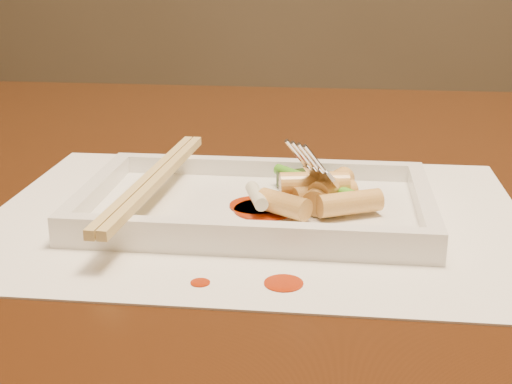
# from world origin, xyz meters

# --- Properties ---
(table) EXTENTS (1.40, 0.90, 0.75)m
(table) POSITION_xyz_m (0.00, 0.00, 0.65)
(table) COLOR black
(table) RESTS_ON ground
(placemat) EXTENTS (0.40, 0.30, 0.00)m
(placemat) POSITION_xyz_m (-0.04, -0.08, 0.75)
(placemat) COLOR white
(placemat) RESTS_ON table
(sauce_splatter_a) EXTENTS (0.02, 0.02, 0.00)m
(sauce_splatter_a) POSITION_xyz_m (-0.01, -0.19, 0.75)
(sauce_splatter_a) COLOR #9E2304
(sauce_splatter_a) RESTS_ON placemat
(sauce_splatter_b) EXTENTS (0.01, 0.01, 0.00)m
(sauce_splatter_b) POSITION_xyz_m (-0.06, -0.20, 0.75)
(sauce_splatter_b) COLOR #9E2304
(sauce_splatter_b) RESTS_ON placemat
(plate_base) EXTENTS (0.26, 0.16, 0.01)m
(plate_base) POSITION_xyz_m (-0.04, -0.08, 0.76)
(plate_base) COLOR white
(plate_base) RESTS_ON placemat
(plate_rim_far) EXTENTS (0.26, 0.01, 0.01)m
(plate_rim_far) POSITION_xyz_m (-0.04, -0.01, 0.77)
(plate_rim_far) COLOR white
(plate_rim_far) RESTS_ON plate_base
(plate_rim_near) EXTENTS (0.26, 0.01, 0.01)m
(plate_rim_near) POSITION_xyz_m (-0.04, -0.15, 0.77)
(plate_rim_near) COLOR white
(plate_rim_near) RESTS_ON plate_base
(plate_rim_left) EXTENTS (0.01, 0.14, 0.01)m
(plate_rim_left) POSITION_xyz_m (-0.17, -0.08, 0.77)
(plate_rim_left) COLOR white
(plate_rim_left) RESTS_ON plate_base
(plate_rim_right) EXTENTS (0.01, 0.14, 0.01)m
(plate_rim_right) POSITION_xyz_m (0.08, -0.08, 0.77)
(plate_rim_right) COLOR white
(plate_rim_right) RESTS_ON plate_base
(veg_piece) EXTENTS (0.05, 0.04, 0.01)m
(veg_piece) POSITION_xyz_m (-0.01, -0.04, 0.77)
(veg_piece) COLOR black
(veg_piece) RESTS_ON plate_base
(scallion_white) EXTENTS (0.02, 0.04, 0.01)m
(scallion_white) POSITION_xyz_m (-0.04, -0.09, 0.77)
(scallion_white) COLOR #EAEACC
(scallion_white) RESTS_ON plate_base
(scallion_green) EXTENTS (0.07, 0.07, 0.01)m
(scallion_green) POSITION_xyz_m (-0.00, -0.06, 0.77)
(scallion_green) COLOR #378F17
(scallion_green) RESTS_ON plate_base
(chopstick_a) EXTENTS (0.02, 0.23, 0.01)m
(chopstick_a) POSITION_xyz_m (-0.12, -0.08, 0.78)
(chopstick_a) COLOR tan
(chopstick_a) RESTS_ON plate_rim_near
(chopstick_b) EXTENTS (0.02, 0.23, 0.01)m
(chopstick_b) POSITION_xyz_m (-0.12, -0.08, 0.78)
(chopstick_b) COLOR tan
(chopstick_b) RESTS_ON plate_rim_near
(fork) EXTENTS (0.09, 0.10, 0.14)m
(fork) POSITION_xyz_m (0.03, -0.06, 0.83)
(fork) COLOR silver
(fork) RESTS_ON plate_base
(sauce_blob_0) EXTENTS (0.04, 0.04, 0.00)m
(sauce_blob_0) POSITION_xyz_m (-0.04, -0.08, 0.76)
(sauce_blob_0) COLOR #9E2304
(sauce_blob_0) RESTS_ON plate_base
(sauce_blob_1) EXTENTS (0.05, 0.05, 0.00)m
(sauce_blob_1) POSITION_xyz_m (-0.04, -0.09, 0.76)
(sauce_blob_1) COLOR #9E2304
(sauce_blob_1) RESTS_ON plate_base
(rice_cake_0) EXTENTS (0.03, 0.04, 0.02)m
(rice_cake_0) POSITION_xyz_m (0.01, -0.08, 0.77)
(rice_cake_0) COLOR #E5C06B
(rice_cake_0) RESTS_ON plate_base
(rice_cake_1) EXTENTS (0.04, 0.04, 0.02)m
(rice_cake_1) POSITION_xyz_m (-0.02, -0.11, 0.77)
(rice_cake_1) COLOR #E5C06B
(rice_cake_1) RESTS_ON plate_base
(rice_cake_2) EXTENTS (0.03, 0.05, 0.02)m
(rice_cake_2) POSITION_xyz_m (0.01, -0.08, 0.78)
(rice_cake_2) COLOR #E5C06B
(rice_cake_2) RESTS_ON plate_base
(rice_cake_3) EXTENTS (0.05, 0.04, 0.02)m
(rice_cake_3) POSITION_xyz_m (0.03, -0.10, 0.77)
(rice_cake_3) COLOR #E5C06B
(rice_cake_3) RESTS_ON plate_base
(rice_cake_4) EXTENTS (0.05, 0.04, 0.02)m
(rice_cake_4) POSITION_xyz_m (0.01, -0.08, 0.77)
(rice_cake_4) COLOR #E5C06B
(rice_cake_4) RESTS_ON plate_base
(rice_cake_5) EXTENTS (0.05, 0.03, 0.02)m
(rice_cake_5) POSITION_xyz_m (0.00, -0.08, 0.78)
(rice_cake_5) COLOR #E5C06B
(rice_cake_5) RESTS_ON plate_base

